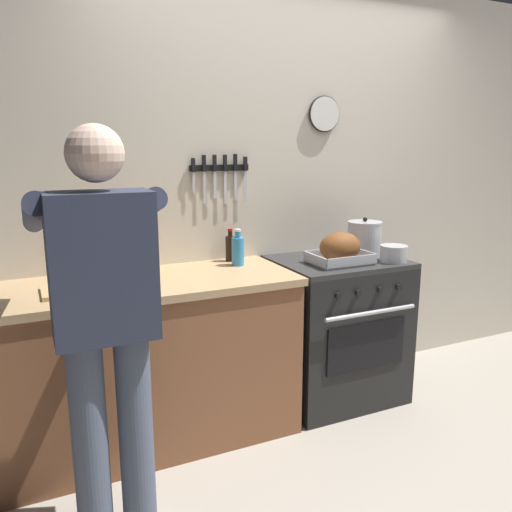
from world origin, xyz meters
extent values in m
plane|color=#A89E8E|center=(0.00, 0.00, 0.00)|extent=(8.00, 8.00, 0.00)
cube|color=beige|center=(0.00, 1.35, 1.30)|extent=(6.00, 0.10, 2.60)
cube|color=black|center=(-0.44, 1.29, 1.46)|extent=(0.37, 0.02, 0.04)
cube|color=silver|center=(-0.60, 1.28, 1.37)|extent=(0.02, 0.00, 0.12)
cube|color=black|center=(-0.60, 1.28, 1.47)|extent=(0.02, 0.02, 0.08)
cube|color=silver|center=(-0.54, 1.28, 1.34)|extent=(0.02, 0.00, 0.19)
cube|color=black|center=(-0.54, 1.28, 1.48)|extent=(0.02, 0.02, 0.10)
cube|color=silver|center=(-0.47, 1.28, 1.36)|extent=(0.02, 0.00, 0.16)
cube|color=black|center=(-0.47, 1.28, 1.48)|extent=(0.02, 0.02, 0.10)
cube|color=silver|center=(-0.41, 1.28, 1.34)|extent=(0.02, 0.00, 0.19)
cube|color=black|center=(-0.41, 1.28, 1.48)|extent=(0.02, 0.02, 0.10)
cube|color=silver|center=(-0.34, 1.28, 1.35)|extent=(0.02, 0.00, 0.17)
cube|color=black|center=(-0.34, 1.28, 1.49)|extent=(0.02, 0.02, 0.10)
cube|color=silver|center=(-0.27, 1.28, 1.34)|extent=(0.02, 0.00, 0.19)
cube|color=black|center=(-0.27, 1.28, 1.48)|extent=(0.02, 0.02, 0.08)
cylinder|color=white|center=(0.28, 1.28, 1.78)|extent=(0.21, 0.02, 0.21)
torus|color=black|center=(0.28, 1.28, 1.78)|extent=(0.23, 0.02, 0.23)
cube|color=brown|center=(-1.20, 0.99, 0.43)|extent=(2.00, 0.62, 0.86)
cube|color=tan|center=(-1.20, 0.99, 0.88)|extent=(2.03, 0.65, 0.04)
cube|color=black|center=(0.22, 0.99, 0.43)|extent=(0.76, 0.62, 0.87)
cube|color=black|center=(0.22, 0.67, 0.45)|extent=(0.53, 0.01, 0.28)
cube|color=#2D2D2D|center=(0.22, 0.99, 0.89)|extent=(0.76, 0.62, 0.03)
cylinder|color=black|center=(0.01, 0.67, 0.78)|extent=(0.04, 0.02, 0.04)
cylinder|color=black|center=(0.14, 0.67, 0.78)|extent=(0.04, 0.02, 0.04)
cylinder|color=black|center=(0.30, 0.67, 0.78)|extent=(0.04, 0.02, 0.04)
cylinder|color=black|center=(0.43, 0.67, 0.78)|extent=(0.04, 0.02, 0.04)
cylinder|color=silver|center=(0.22, 0.65, 0.66)|extent=(0.61, 0.02, 0.02)
cylinder|color=#4C566B|center=(-1.36, 0.36, 0.43)|extent=(0.14, 0.14, 0.86)
cylinder|color=#4C566B|center=(-1.18, 0.36, 0.43)|extent=(0.14, 0.14, 0.86)
cube|color=#2D3347|center=(-1.27, 0.36, 1.14)|extent=(0.38, 0.22, 0.56)
sphere|color=beige|center=(-1.27, 0.36, 1.55)|extent=(0.21, 0.21, 0.21)
cylinder|color=#2D3347|center=(-1.48, 0.60, 1.32)|extent=(0.09, 0.55, 0.22)
cylinder|color=#2D3347|center=(-1.06, 0.60, 1.32)|extent=(0.09, 0.55, 0.22)
cube|color=#B7B7BC|center=(0.16, 0.89, 0.91)|extent=(0.34, 0.25, 0.01)
cube|color=#B7B7BC|center=(0.16, 0.77, 0.94)|extent=(0.34, 0.01, 0.05)
cube|color=#B7B7BC|center=(0.16, 1.02, 0.94)|extent=(0.34, 0.01, 0.05)
cube|color=#B7B7BC|center=(-0.01, 0.89, 0.94)|extent=(0.01, 0.25, 0.05)
cube|color=#B7B7BC|center=(0.33, 0.89, 0.94)|extent=(0.01, 0.25, 0.05)
ellipsoid|color=brown|center=(0.16, 0.89, 1.00)|extent=(0.26, 0.19, 0.18)
cylinder|color=#B7B7BC|center=(0.43, 1.02, 1.00)|extent=(0.21, 0.21, 0.21)
cylinder|color=#B2B2B7|center=(0.43, 1.02, 1.11)|extent=(0.22, 0.22, 0.01)
sphere|color=black|center=(0.43, 1.02, 1.13)|extent=(0.03, 0.03, 0.03)
cylinder|color=#B7B7BC|center=(0.48, 0.80, 0.95)|extent=(0.16, 0.16, 0.10)
cube|color=tan|center=(-1.29, 0.92, 0.91)|extent=(0.36, 0.24, 0.02)
cylinder|color=#47141E|center=(-1.11, 1.16, 1.03)|extent=(0.07, 0.07, 0.26)
cylinder|color=#47141E|center=(-1.11, 1.16, 1.19)|extent=(0.03, 0.03, 0.06)
cylinder|color=maroon|center=(-1.11, 1.16, 1.22)|extent=(0.04, 0.04, 0.01)
cylinder|color=gold|center=(-0.93, 1.15, 1.00)|extent=(0.07, 0.07, 0.21)
cylinder|color=gold|center=(-0.93, 1.15, 1.13)|extent=(0.03, 0.03, 0.05)
cylinder|color=black|center=(-0.93, 1.15, 1.16)|extent=(0.03, 0.03, 0.01)
cylinder|color=red|center=(-1.24, 1.14, 0.98)|extent=(0.05, 0.05, 0.16)
cylinder|color=red|center=(-1.24, 1.14, 1.08)|extent=(0.02, 0.02, 0.04)
cylinder|color=#197219|center=(-1.24, 1.14, 1.10)|extent=(0.02, 0.02, 0.01)
cylinder|color=black|center=(-0.40, 1.23, 0.98)|extent=(0.06, 0.06, 0.15)
cylinder|color=black|center=(-0.40, 1.23, 1.07)|extent=(0.03, 0.03, 0.03)
cylinder|color=#B21919|center=(-0.40, 1.23, 1.09)|extent=(0.03, 0.03, 0.01)
cylinder|color=#338CCC|center=(-0.40, 1.10, 0.98)|extent=(0.07, 0.07, 0.16)
cylinder|color=#338CCC|center=(-0.40, 1.10, 1.08)|extent=(0.03, 0.03, 0.04)
cylinder|color=white|center=(-0.40, 1.10, 1.11)|extent=(0.04, 0.04, 0.01)
camera|label=1|loc=(-1.52, -1.56, 1.58)|focal=35.64mm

